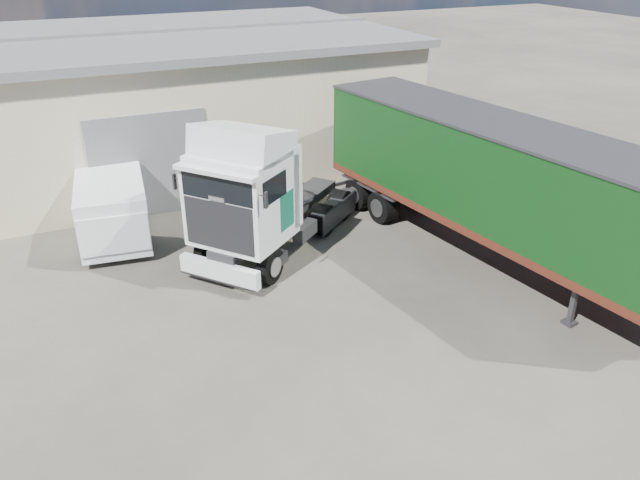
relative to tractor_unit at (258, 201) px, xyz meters
name	(u,v)px	position (x,y,z in m)	size (l,w,h in m)	color
ground	(327,356)	(-0.26, -5.38, -1.86)	(120.00, 120.00, 0.00)	#282621
warehouse	(15,112)	(-6.26, 10.61, 0.80)	(30.60, 12.60, 5.42)	beige
brick_boundary_wall	(537,162)	(11.24, 0.62, -0.61)	(0.35, 26.00, 2.50)	brown
tractor_unit	(258,201)	(0.00, 0.00, 0.00)	(6.58, 6.00, 4.42)	black
box_trailer	(488,175)	(6.28, -2.53, 0.71)	(4.50, 12.91, 4.21)	#2D2D30
panel_van	(113,206)	(-3.81, 3.35, -0.80)	(2.59, 5.19, 2.04)	black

